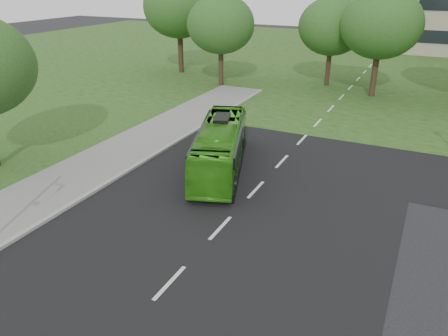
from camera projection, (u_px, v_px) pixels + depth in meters
name	position (u px, v px, depth m)	size (l,w,h in m)	color
ground	(198.00, 253.00, 16.86)	(160.00, 160.00, 0.00)	black
street_surfaces	(328.00, 106.00, 35.72)	(120.00, 120.00, 0.15)	black
tree_park_a	(221.00, 25.00, 40.12)	(6.25, 6.25, 8.30)	black
tree_park_b	(332.00, 27.00, 40.18)	(6.18, 6.18, 8.10)	black
tree_park_c	(381.00, 24.00, 36.25)	(6.73, 6.73, 8.93)	black
tree_park_f	(179.00, 7.00, 45.38)	(7.43, 7.43, 9.92)	black
bus	(220.00, 147.00, 23.77)	(2.13, 9.10, 2.53)	#349116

